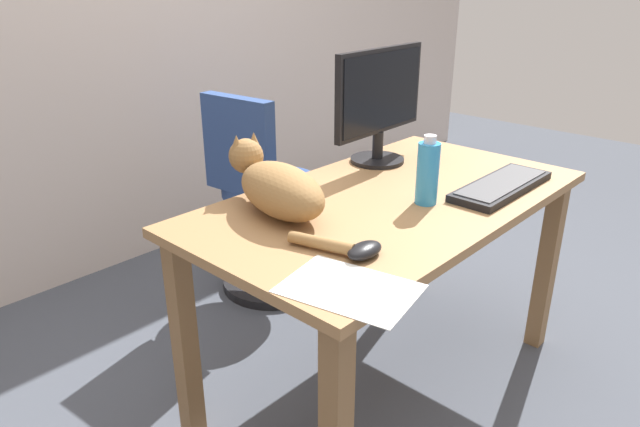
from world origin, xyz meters
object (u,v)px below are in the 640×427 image
cat (277,186)px  computer_mouse (365,250)px  water_bottle (428,172)px  office_chair (264,210)px  keyboard (501,186)px  monitor (380,102)px

cat → computer_mouse: cat is taller
cat → water_bottle: 0.46m
office_chair → keyboard: bearing=-83.0°
monitor → cat: (-0.59, -0.08, -0.15)m
keyboard → computer_mouse: (-0.68, 0.03, 0.00)m
monitor → cat: bearing=-172.0°
office_chair → computer_mouse: bearing=-119.0°
office_chair → computer_mouse: 1.19m
computer_mouse → water_bottle: bearing=12.4°
office_chair → monitor: bearing=-80.6°
water_bottle → cat: bearing=141.9°
office_chair → water_bottle: bearing=-98.8°
office_chair → water_bottle: 1.01m
keyboard → computer_mouse: bearing=177.9°
office_chair → monitor: 0.78m
computer_mouse → monitor: bearing=35.2°
computer_mouse → water_bottle: size_ratio=0.51×
monitor → keyboard: (0.03, -0.48, -0.21)m
monitor → water_bottle: 0.45m
office_chair → cat: (-0.50, -0.63, 0.40)m
office_chair → computer_mouse: (-0.55, -1.00, 0.34)m
cat → keyboard: bearing=-32.4°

